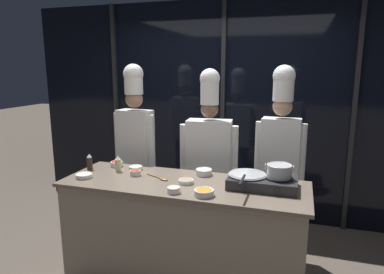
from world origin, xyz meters
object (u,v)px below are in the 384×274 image
squeeze_bottle_oil (118,164)px  prep_bowl_carrots (204,192)px  squeeze_bottle_soy (90,162)px  chef_head (135,135)px  prep_bowl_chicken (174,190)px  prep_bowl_garlic (136,168)px  prep_bowl_chili_flakes (135,172)px  prep_bowl_onion (204,172)px  prep_bowl_mushrooms (186,181)px  stock_pot (279,171)px  chef_sous (209,150)px  prep_bowl_bean_sprouts (84,175)px  serving_spoon_slotted (161,178)px  frying_pan (247,172)px  portable_stove (263,182)px  chef_line (280,145)px

squeeze_bottle_oil → prep_bowl_carrots: squeeze_bottle_oil is taller
squeeze_bottle_soy → chef_head: chef_head is taller
prep_bowl_chicken → prep_bowl_garlic: bearing=140.3°
prep_bowl_chili_flakes → prep_bowl_onion: bearing=18.4°
prep_bowl_chicken → prep_bowl_mushrooms: size_ratio=0.80×
prep_bowl_chicken → prep_bowl_chili_flakes: bearing=147.6°
prep_bowl_mushrooms → prep_bowl_onion: bearing=72.7°
stock_pot → chef_sous: chef_sous is taller
squeeze_bottle_oil → prep_bowl_bean_sprouts: size_ratio=1.04×
serving_spoon_slotted → prep_bowl_mushrooms: bearing=-9.6°
frying_pan → prep_bowl_chili_flakes: frying_pan is taller
portable_stove → chef_sous: (-0.63, 0.65, 0.08)m
prep_bowl_onion → prep_bowl_mushrooms: (-0.08, -0.27, -0.01)m
squeeze_bottle_soy → prep_bowl_garlic: squeeze_bottle_soy is taller
prep_bowl_garlic → serving_spoon_slotted: size_ratio=0.50×
portable_stove → squeeze_bottle_oil: 1.35m
stock_pot → chef_head: 1.70m
prep_bowl_carrots → chef_sous: size_ratio=0.08×
prep_bowl_chili_flakes → prep_bowl_mushrooms: prep_bowl_chili_flakes is taller
stock_pot → prep_bowl_chicken: (-0.78, -0.34, -0.13)m
chef_sous → prep_bowl_carrots: bearing=96.6°
serving_spoon_slotted → stock_pot: bearing=3.2°
portable_stove → squeeze_bottle_soy: 1.64m
prep_bowl_chicken → prep_bowl_mushrooms: bearing=84.9°
portable_stove → prep_bowl_mushrooms: (-0.63, -0.10, -0.03)m
stock_pot → chef_line: chef_line is taller
stock_pot → squeeze_bottle_oil: 1.48m
squeeze_bottle_soy → prep_bowl_bean_sprouts: (0.09, -0.23, -0.05)m
serving_spoon_slotted → chef_sous: (0.25, 0.71, 0.12)m
prep_bowl_bean_sprouts → prep_bowl_carrots: (1.14, -0.09, 0.01)m
prep_bowl_onion → prep_bowl_garlic: size_ratio=1.17×
stock_pot → chef_line: size_ratio=0.12×
portable_stove → prep_bowl_onion: portable_stove is taller
chef_sous → prep_bowl_bean_sprouts: bearing=37.7°
frying_pan → chef_line: chef_line is taller
chef_line → prep_bowl_carrots: bearing=64.9°
prep_bowl_bean_sprouts → chef_sous: bearing=43.7°
portable_stove → prep_bowl_garlic: (-1.22, 0.13, -0.03)m
prep_bowl_bean_sprouts → prep_bowl_carrots: size_ratio=0.93×
serving_spoon_slotted → chef_sous: chef_sous is taller
portable_stove → prep_bowl_chili_flakes: 1.14m
frying_pan → prep_bowl_bean_sprouts: bearing=-170.9°
chef_sous → prep_bowl_chili_flakes: bearing=46.8°
prep_bowl_chili_flakes → prep_bowl_mushrooms: 0.52m
portable_stove → serving_spoon_slotted: 0.88m
portable_stove → frying_pan: bearing=-178.2°
prep_bowl_chicken → prep_bowl_carrots: size_ratio=0.66×
stock_pot → prep_bowl_onion: stock_pot is taller
squeeze_bottle_soy → prep_bowl_bean_sprouts: bearing=-67.9°
chef_sous → prep_bowl_garlic: bearing=35.0°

